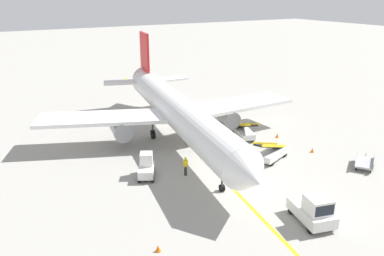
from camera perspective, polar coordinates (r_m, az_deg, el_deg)
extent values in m
plane|color=#9E9B93|center=(33.76, 6.56, -7.76)|extent=(300.00, 300.00, 0.00)
cube|color=yellow|center=(37.49, 2.07, -4.79)|extent=(14.30, 78.82, 0.01)
cylinder|color=white|center=(40.95, -2.09, 2.45)|extent=(8.50, 30.11, 3.30)
cone|color=white|center=(26.98, 8.57, -6.92)|extent=(3.60, 2.93, 3.23)
cone|color=white|center=(56.24, -7.26, 7.35)|extent=(3.58, 3.31, 3.14)
cube|color=white|center=(45.11, 6.43, 3.39)|extent=(13.14, 4.83, 0.36)
cylinder|color=gray|center=(43.85, 5.03, 1.61)|extent=(2.43, 3.48, 1.90)
cube|color=white|center=(40.98, -12.76, 1.40)|extent=(13.70, 8.96, 0.36)
cylinder|color=gray|center=(40.56, -10.18, -0.09)|extent=(2.43, 3.48, 1.90)
cube|color=red|center=(53.30, -6.84, 10.71)|extent=(0.98, 3.99, 5.20)
cube|color=white|center=(54.31, -3.48, 7.05)|extent=(5.28, 2.39, 0.24)
cube|color=white|center=(52.98, -9.76, 6.50)|extent=(5.63, 3.71, 0.24)
cylinder|color=#4C4C51|center=(31.58, 4.39, -6.52)|extent=(0.20, 0.20, 3.12)
cylinder|color=black|center=(32.16, 4.33, -8.58)|extent=(0.44, 0.61, 0.56)
cylinder|color=#4C4C51|center=(44.00, -0.13, 1.08)|extent=(0.20, 0.20, 3.12)
cylinder|color=black|center=(44.34, -0.13, -0.25)|extent=(0.51, 1.01, 0.96)
cylinder|color=#4C4C51|center=(42.79, -5.69, 0.45)|extent=(0.20, 0.20, 3.12)
cylinder|color=black|center=(43.15, -5.64, -0.90)|extent=(0.51, 1.01, 0.96)
cube|color=black|center=(28.44, 6.71, -4.65)|extent=(2.94, 1.48, 0.60)
cube|color=silver|center=(29.21, 16.77, -11.54)|extent=(2.71, 3.95, 0.80)
cube|color=silver|center=(28.30, 17.64, -10.48)|extent=(1.87, 1.94, 1.10)
cube|color=black|center=(27.76, 18.51, -11.20)|extent=(1.40, 0.42, 0.77)
cylinder|color=black|center=(28.96, 19.43, -13.07)|extent=(0.36, 0.64, 0.60)
cylinder|color=black|center=(28.14, 16.65, -13.76)|extent=(0.36, 0.64, 0.60)
cylinder|color=black|center=(30.71, 16.75, -10.80)|extent=(0.36, 0.64, 0.60)
cylinder|color=black|center=(29.94, 14.08, -11.36)|extent=(0.36, 0.64, 0.60)
cube|color=silver|center=(34.30, -6.58, -6.10)|extent=(2.26, 2.73, 0.70)
cube|color=silver|center=(34.31, -6.59, -4.45)|extent=(1.42, 1.44, 1.10)
cube|color=black|center=(34.79, -6.53, -4.11)|extent=(0.90, 0.52, 0.77)
cylinder|color=black|center=(35.25, -7.36, -6.04)|extent=(0.47, 0.63, 0.60)
cylinder|color=black|center=(35.17, -5.56, -6.03)|extent=(0.47, 0.63, 0.60)
cylinder|color=black|center=(33.75, -7.60, -7.25)|extent=(0.47, 0.63, 0.60)
cylinder|color=black|center=(33.66, -5.71, -7.25)|extent=(0.47, 0.63, 0.60)
cube|color=silver|center=(38.43, 11.52, -3.60)|extent=(4.09, 2.80, 0.60)
cylinder|color=black|center=(37.19, 11.42, -4.89)|extent=(0.64, 0.43, 0.60)
cylinder|color=black|center=(37.72, 9.70, -4.43)|extent=(0.64, 0.43, 0.60)
cylinder|color=black|center=(39.41, 13.21, -3.62)|extent=(0.64, 0.43, 0.60)
cylinder|color=black|center=(39.91, 11.56, -3.20)|extent=(0.64, 0.43, 0.60)
cube|color=black|center=(37.57, 11.20, -2.55)|extent=(4.97, 2.69, 1.76)
cube|color=yellow|center=(37.34, 11.82, -2.53)|extent=(4.69, 1.93, 1.84)
cube|color=yellow|center=(37.72, 10.60, -2.23)|extent=(4.69, 1.93, 1.84)
cube|color=silver|center=(43.59, 7.39, -0.59)|extent=(2.59, 4.08, 0.60)
cylinder|color=black|center=(42.74, 8.76, -1.50)|extent=(0.39, 0.64, 0.60)
cylinder|color=black|center=(42.32, 7.14, -1.63)|extent=(0.39, 0.64, 0.60)
cylinder|color=black|center=(45.07, 7.58, -0.34)|extent=(0.39, 0.64, 0.60)
cylinder|color=black|center=(44.68, 6.04, -0.45)|extent=(0.39, 0.64, 0.60)
cube|color=black|center=(42.75, 7.70, 0.34)|extent=(2.38, 5.03, 1.76)
cube|color=yellow|center=(42.86, 8.28, 0.53)|extent=(1.60, 4.81, 1.84)
cube|color=yellow|center=(42.56, 7.14, 0.45)|extent=(1.60, 4.81, 1.84)
cube|color=#A5A5A8|center=(39.38, 23.56, -4.57)|extent=(3.16, 2.82, 0.16)
cube|color=#4C4C51|center=(41.11, 23.71, -3.64)|extent=(0.79, 0.57, 0.08)
cylinder|color=#4C4C51|center=(41.53, 23.74, -3.42)|extent=(0.12, 0.12, 0.05)
cube|color=gray|center=(39.30, 22.53, -4.08)|extent=(2.34, 1.63, 0.50)
cube|color=gray|center=(39.29, 24.70, -4.40)|extent=(2.34, 1.63, 0.50)
cylinder|color=black|center=(40.46, 22.76, -4.24)|extent=(0.36, 0.30, 0.36)
cylinder|color=black|center=(40.45, 24.45, -4.48)|extent=(0.36, 0.30, 0.36)
cylinder|color=black|center=(38.52, 22.54, -5.38)|extent=(0.36, 0.30, 0.36)
cylinder|color=black|center=(38.51, 24.31, -5.64)|extent=(0.36, 0.30, 0.36)
cylinder|color=#26262D|center=(34.59, -0.93, -6.15)|extent=(0.24, 0.24, 0.85)
cube|color=yellow|center=(34.30, -0.94, -5.09)|extent=(0.36, 0.22, 0.56)
sphere|color=tan|center=(34.14, -0.94, -4.49)|extent=(0.20, 0.20, 0.20)
sphere|color=yellow|center=(34.12, -0.94, -4.40)|extent=(0.24, 0.24, 0.24)
cone|color=orange|center=(41.19, 16.92, -3.06)|extent=(0.36, 0.36, 0.44)
cone|color=orange|center=(25.56, -4.89, -16.85)|extent=(0.36, 0.36, 0.44)
cone|color=orange|center=(44.30, 12.17, -1.07)|extent=(0.36, 0.36, 0.44)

